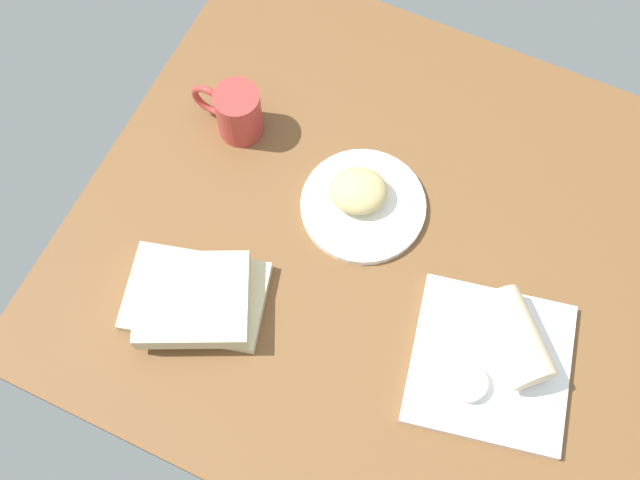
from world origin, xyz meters
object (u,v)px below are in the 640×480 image
object	(u,v)px
round_plate	(363,206)
scone_pastry	(358,191)
book_stack	(194,298)
sauce_cup	(468,383)
coffee_mug	(236,112)
breakfast_wrap	(516,337)
square_plate	(490,363)

from	to	relation	value
round_plate	scone_pastry	size ratio (longest dim) A/B	2.17
book_stack	sauce_cup	bearing A→B (deg)	7.19
scone_pastry	coffee_mug	distance (cm)	24.77
sauce_cup	book_stack	world-z (taller)	book_stack
round_plate	sauce_cup	xyz separation A→B (cm)	(25.93, -20.99, 2.00)
round_plate	sauce_cup	size ratio (longest dim) A/B	3.63
breakfast_wrap	book_stack	size ratio (longest dim) A/B	0.57
coffee_mug	round_plate	bearing A→B (deg)	-11.06
breakfast_wrap	sauce_cup	bearing A→B (deg)	-157.57
sauce_cup	scone_pastry	bearing A→B (deg)	141.49
sauce_cup	square_plate	bearing A→B (deg)	66.20
square_plate	book_stack	size ratio (longest dim) A/B	0.96
round_plate	book_stack	world-z (taller)	book_stack
scone_pastry	book_stack	distance (cm)	31.28
round_plate	breakfast_wrap	xyz separation A→B (cm)	(29.78, -12.26, 4.36)
sauce_cup	breakfast_wrap	world-z (taller)	breakfast_wrap
scone_pastry	square_plate	bearing A→B (deg)	-29.81
sauce_cup	coffee_mug	bearing A→B (deg)	153.26
square_plate	sauce_cup	size ratio (longest dim) A/B	4.13
round_plate	coffee_mug	size ratio (longest dim) A/B	1.59
scone_pastry	square_plate	world-z (taller)	scone_pastry
breakfast_wrap	square_plate	bearing A→B (deg)	-157.57
scone_pastry	sauce_cup	world-z (taller)	scone_pastry
round_plate	coffee_mug	world-z (taller)	coffee_mug
breakfast_wrap	round_plate	bearing A→B (deg)	113.85
round_plate	book_stack	size ratio (longest dim) A/B	0.84
square_plate	breakfast_wrap	bearing A→B (deg)	66.20
square_plate	coffee_mug	size ratio (longest dim) A/B	1.82
round_plate	square_plate	world-z (taller)	square_plate
square_plate	breakfast_wrap	xyz separation A→B (cm)	(1.71, 3.88, 4.26)
breakfast_wrap	book_stack	xyz separation A→B (cm)	(-46.71, -14.13, -2.34)
breakfast_wrap	coffee_mug	distance (cm)	58.11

